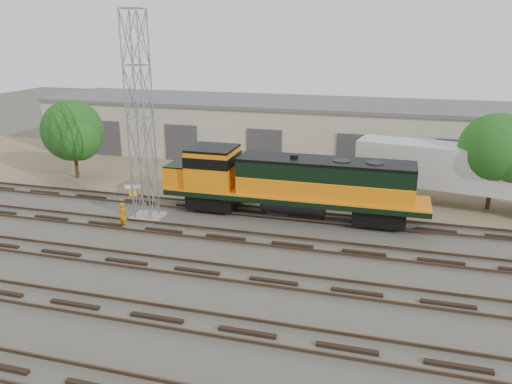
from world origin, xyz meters
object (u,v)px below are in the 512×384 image
(worker, at_px, (123,215))
(signal_tower, at_px, (140,122))
(semi_trailer, at_px, (466,170))
(locomotive, at_px, (289,183))

(worker, bearing_deg, signal_tower, -91.92)
(signal_tower, bearing_deg, semi_trailer, 21.30)
(locomotive, bearing_deg, semi_trailer, 24.36)
(locomotive, distance_m, worker, 10.62)
(signal_tower, height_order, semi_trailer, signal_tower)
(worker, distance_m, semi_trailer, 22.83)
(locomotive, distance_m, semi_trailer, 12.25)
(signal_tower, xyz_separation_m, worker, (-0.60, -1.92, -5.47))
(worker, bearing_deg, locomotive, -138.34)
(signal_tower, distance_m, semi_trailer, 21.75)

